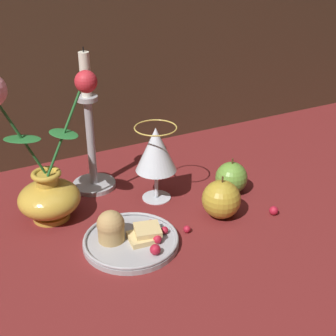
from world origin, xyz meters
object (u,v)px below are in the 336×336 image
Objects in this scene: plate_with_pastries at (127,237)px; candlestick at (91,145)px; wine_glass at (156,152)px; apple_near_glass at (221,199)px; apple_beside_vase at (230,177)px; vase at (43,177)px.

candlestick is (0.02, 0.23, 0.09)m from plate_with_pastries.
wine_glass reaches higher than plate_with_pastries.
plate_with_pastries is at bearing -134.17° from wine_glass.
plate_with_pastries is 1.96× the size of apple_near_glass.
plate_with_pastries is at bearing -179.63° from apple_near_glass.
wine_glass is 2.00× the size of apple_beside_vase.
candlestick is 3.47× the size of apple_near_glass.
apple_near_glass is (0.31, -0.15, -0.05)m from vase.
vase reaches higher than apple_near_glass.
plate_with_pastries is 0.56× the size of candlestick.
plate_with_pastries is at bearing -55.39° from vase.
apple_beside_vase is (0.38, -0.08, -0.06)m from vase.
wine_glass is (0.12, 0.13, 0.09)m from plate_with_pastries.
vase is 1.85× the size of wine_glass.
apple_near_glass is (0.20, 0.00, 0.02)m from plate_with_pastries.
vase is 0.23m from wine_glass.
candlestick is 0.30m from apple_near_glass.
apple_beside_vase reaches higher than plate_with_pastries.
apple_beside_vase is 0.91× the size of apple_near_glass.
vase is at bearing 173.00° from wine_glass.
vase is 0.20m from plate_with_pastries.
plate_with_pastries is 1.07× the size of wine_glass.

